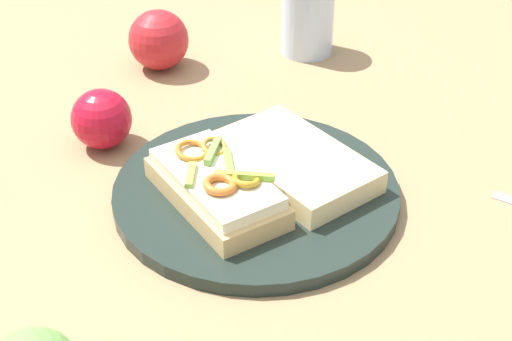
% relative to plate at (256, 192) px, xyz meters
% --- Properties ---
extents(ground_plane, '(2.00, 2.00, 0.00)m').
position_rel_plate_xyz_m(ground_plane, '(0.00, 0.00, -0.01)').
color(ground_plane, '#957650').
rests_on(ground_plane, ground).
extents(plate, '(0.30, 0.30, 0.02)m').
position_rel_plate_xyz_m(plate, '(0.00, 0.00, 0.00)').
color(plate, '#1F2A25').
rests_on(plate, ground_plane).
extents(sandwich, '(0.11, 0.17, 0.05)m').
position_rel_plate_xyz_m(sandwich, '(0.05, -0.01, 0.03)').
color(sandwich, tan).
rests_on(sandwich, plate).
extents(bread_slice_side, '(0.12, 0.18, 0.03)m').
position_rel_plate_xyz_m(bread_slice_side, '(-0.05, 0.01, 0.02)').
color(bread_slice_side, beige).
rests_on(bread_slice_side, plate).
extents(apple_0, '(0.09, 0.09, 0.07)m').
position_rel_plate_xyz_m(apple_0, '(0.05, -0.20, 0.03)').
color(apple_0, red).
rests_on(apple_0, ground_plane).
extents(apple_1, '(0.10, 0.10, 0.08)m').
position_rel_plate_xyz_m(apple_1, '(-0.12, -0.31, 0.03)').
color(apple_1, '#B52126').
rests_on(apple_1, ground_plane).
extents(drinking_glass, '(0.07, 0.07, 0.10)m').
position_rel_plate_xyz_m(drinking_glass, '(-0.30, -0.20, 0.04)').
color(drinking_glass, silver).
rests_on(drinking_glass, ground_plane).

